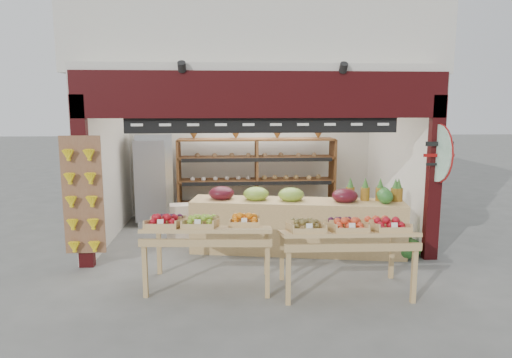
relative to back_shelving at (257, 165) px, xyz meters
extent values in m
plane|color=slate|center=(-0.09, -1.67, -1.21)|extent=(60.00, 60.00, 0.00)
cube|color=beige|center=(-0.09, 0.62, 0.29)|extent=(5.76, 0.18, 3.00)
cube|color=beige|center=(-2.88, -1.07, 0.29)|extent=(0.18, 3.38, 3.00)
cube|color=beige|center=(2.70, -1.07, 0.29)|extent=(0.18, 3.38, 3.00)
cube|color=beige|center=(-0.09, -1.07, 1.85)|extent=(5.76, 3.38, 0.12)
cube|color=beige|center=(-0.09, 0.03, 2.99)|extent=(6.36, 4.60, 2.40)
cube|color=black|center=(-0.09, -2.72, 1.44)|extent=(5.70, 0.14, 0.70)
cube|color=black|center=(-2.84, -2.72, 0.11)|extent=(0.22, 0.14, 2.65)
cube|color=black|center=(2.66, -2.72, 0.11)|extent=(0.22, 0.14, 2.65)
cube|color=black|center=(-0.09, -2.69, 0.99)|extent=(4.20, 0.05, 0.26)
cylinder|color=white|center=(0.01, -2.62, 1.24)|extent=(0.34, 0.05, 0.34)
cube|color=#8C5F3F|center=(-2.82, -2.81, -0.06)|extent=(0.60, 0.04, 1.80)
cylinder|color=silver|center=(2.66, -2.81, 0.54)|extent=(0.04, 0.90, 0.90)
cylinder|color=maroon|center=(2.66, -2.83, 0.54)|extent=(0.01, 0.92, 0.92)
cube|color=brown|center=(-1.66, 0.00, -0.33)|extent=(0.05, 0.55, 1.77)
cube|color=brown|center=(0.00, 0.00, -0.33)|extent=(0.05, 0.55, 1.77)
cube|color=brown|center=(1.66, 0.00, -0.33)|extent=(0.05, 0.55, 1.77)
cube|color=brown|center=(0.00, 0.00, -0.83)|extent=(3.32, 0.55, 0.04)
cube|color=brown|center=(0.00, 0.00, -0.33)|extent=(3.32, 0.55, 0.04)
cube|color=brown|center=(0.00, 0.00, 0.17)|extent=(3.32, 0.55, 0.04)
cube|color=brown|center=(0.00, 0.00, 0.56)|extent=(3.32, 0.55, 0.04)
cone|color=brown|center=(-1.33, 0.00, 0.70)|extent=(0.32, 0.32, 0.28)
cone|color=brown|center=(-0.44, 0.00, 0.70)|extent=(0.32, 0.32, 0.28)
cone|color=brown|center=(0.44, 0.00, 0.70)|extent=(0.32, 0.32, 0.28)
cone|color=brown|center=(1.33, 0.00, 0.70)|extent=(0.32, 0.32, 0.28)
cube|color=silver|center=(-2.21, -0.05, -0.26)|extent=(0.91, 0.91, 1.91)
cube|color=silver|center=(-1.54, -1.49, -1.02)|extent=(0.49, 0.40, 0.38)
cube|color=silver|center=(-1.49, -1.49, -0.67)|extent=(0.45, 0.38, 0.32)
cube|color=#144E24|center=(-0.98, -1.51, -1.06)|extent=(0.47, 0.38, 0.32)
cube|color=silver|center=(-1.04, -1.11, -1.07)|extent=(0.42, 0.35, 0.30)
cube|color=tan|center=(0.54, -2.21, -0.77)|extent=(3.65, 1.31, 0.90)
ellipsoid|color=#59141E|center=(-0.74, -1.99, -0.22)|extent=(0.44, 0.40, 0.24)
ellipsoid|color=#8CB23F|center=(-0.15, -2.09, -0.22)|extent=(0.44, 0.40, 0.24)
ellipsoid|color=#8CB23F|center=(0.44, -2.20, -0.22)|extent=(0.44, 0.40, 0.24)
ellipsoid|color=#59141E|center=(1.32, -2.35, -0.22)|extent=(0.44, 0.40, 0.24)
cylinder|color=olive|center=(1.45, -2.22, -0.21)|extent=(0.15, 0.15, 0.22)
cylinder|color=olive|center=(1.69, -2.26, -0.21)|extent=(0.15, 0.15, 0.22)
cylinder|color=olive|center=(1.94, -2.31, -0.21)|extent=(0.15, 0.15, 0.22)
cylinder|color=olive|center=(2.18, -2.35, -0.21)|extent=(0.15, 0.15, 0.22)
cylinder|color=olive|center=(2.23, -2.36, -0.21)|extent=(0.15, 0.15, 0.22)
cube|color=tan|center=(-0.90, -3.60, -0.41)|extent=(1.78, 1.08, 0.25)
cube|color=tan|center=(-1.72, -3.96, -0.86)|extent=(0.06, 0.06, 0.70)
cube|color=tan|center=(-0.13, -4.08, -0.86)|extent=(0.06, 0.06, 0.70)
cube|color=tan|center=(-1.66, -3.12, -0.86)|extent=(0.06, 0.06, 0.70)
cube|color=tan|center=(-0.07, -3.23, -0.86)|extent=(0.06, 0.06, 0.70)
cube|color=tan|center=(0.92, -3.91, -0.41)|extent=(1.74, 1.00, 0.25)
cube|color=tan|center=(0.11, -4.31, -0.86)|extent=(0.06, 0.06, 0.71)
cube|color=tan|center=(1.70, -4.36, -0.86)|extent=(0.06, 0.06, 0.71)
cube|color=tan|center=(0.13, -3.47, -0.86)|extent=(0.06, 0.06, 0.71)
cube|color=tan|center=(1.73, -3.51, -0.86)|extent=(0.06, 0.06, 0.71)
sphere|color=#184A19|center=(2.08, -2.63, -1.06)|extent=(0.31, 0.31, 0.31)
sphere|color=#184A19|center=(2.41, -2.63, -1.06)|extent=(0.31, 0.31, 0.31)
sphere|color=#184A19|center=(2.08, -2.30, -1.06)|extent=(0.31, 0.31, 0.31)
sphere|color=#184A19|center=(2.41, -2.30, -1.06)|extent=(0.31, 0.31, 0.31)
sphere|color=#184A19|center=(2.24, -2.47, -0.78)|extent=(0.31, 0.31, 0.31)
sphere|color=#184A19|center=(2.24, -2.74, -1.06)|extent=(0.31, 0.31, 0.31)
sphere|color=#184A19|center=(1.97, -2.47, -1.06)|extent=(0.31, 0.31, 0.31)
sphere|color=#184A19|center=(2.08, -2.28, -0.78)|extent=(0.31, 0.31, 0.31)
camera|label=1|loc=(-0.66, -9.71, 1.28)|focal=32.00mm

